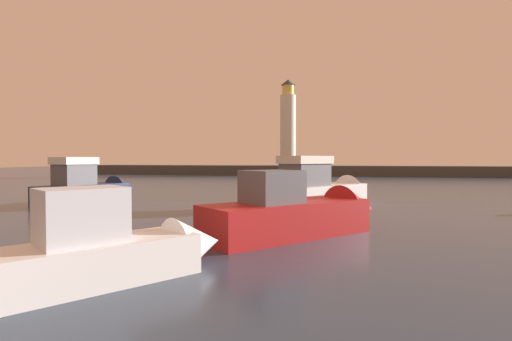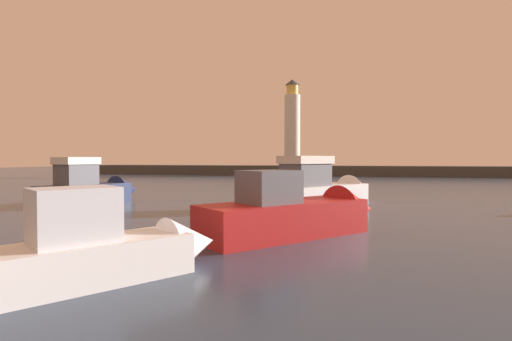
# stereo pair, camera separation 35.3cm
# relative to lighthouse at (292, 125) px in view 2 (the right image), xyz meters

# --- Properties ---
(ground_plane) EXTENTS (220.00, 220.00, 0.00)m
(ground_plane) POSITION_rel_lighthouse_xyz_m (4.76, -36.59, -9.44)
(ground_plane) COLOR #2D3D51
(breakwater) EXTENTS (87.09, 5.74, 1.80)m
(breakwater) POSITION_rel_lighthouse_xyz_m (4.76, 0.00, -8.54)
(breakwater) COLOR #423F3D
(breakwater) RESTS_ON ground_plane
(lighthouse) EXTENTS (2.93, 2.93, 16.13)m
(lighthouse) POSITION_rel_lighthouse_xyz_m (0.00, 0.00, 0.00)
(lighthouse) COLOR silver
(lighthouse) RESTS_ON breakwater
(motorboat_0) EXTENTS (5.05, 6.01, 2.68)m
(motorboat_0) POSITION_rel_lighthouse_xyz_m (4.30, -66.53, -8.65)
(motorboat_0) COLOR white
(motorboat_0) RESTS_ON ground_plane
(motorboat_1) EXTENTS (4.42, 8.16, 3.56)m
(motorboat_1) POSITION_rel_lighthouse_xyz_m (-7.16, -50.68, -8.41)
(motorboat_1) COLOR #1E284C
(motorboat_1) RESTS_ON ground_plane
(motorboat_2) EXTENTS (7.31, 8.71, 3.69)m
(motorboat_2) POSITION_rel_lighthouse_xyz_m (8.88, -49.05, -8.36)
(motorboat_2) COLOR white
(motorboat_2) RESTS_ON ground_plane
(motorboat_3) EXTENTS (7.66, 8.12, 3.06)m
(motorboat_3) POSITION_rel_lighthouse_xyz_m (8.47, -59.23, -8.57)
(motorboat_3) COLOR #B21E1E
(motorboat_3) RESTS_ON ground_plane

